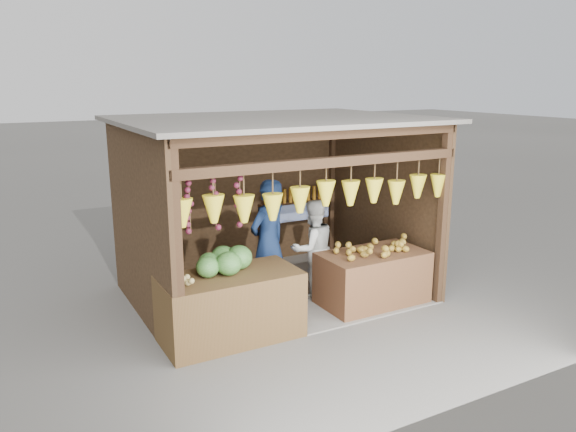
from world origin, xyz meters
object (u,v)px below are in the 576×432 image
Objects in this scene: counter_right at (372,278)px; man_standing at (268,242)px; counter_left at (231,307)px; vendor_seated at (151,257)px; woman_standing at (313,249)px.

counter_right is 0.84× the size of man_standing.
counter_left is 1.48m from vendor_seated.
woman_standing reaches higher than vendor_seated.
counter_left is 2.25m from counter_right.
man_standing is at bearing -4.59° from woman_standing.
vendor_seated is at bearing -38.54° from man_standing.
man_standing reaches higher than woman_standing.
vendor_seated is (-2.28, 0.53, 0.07)m from woman_standing.
woman_standing is (1.65, 0.76, 0.31)m from counter_left.
counter_left is at bearing 19.09° from man_standing.
vendor_seated is (-0.63, 1.28, 0.38)m from counter_left.
counter_left is at bearing 143.61° from vendor_seated.
counter_right is 1.60m from man_standing.
man_standing is 1.24× the size of woman_standing.
woman_standing is at bearing 153.19° from man_standing.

